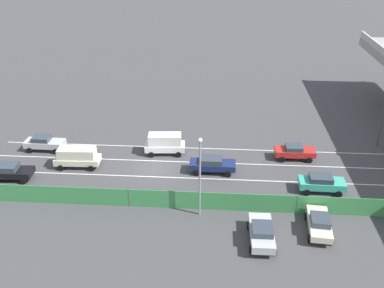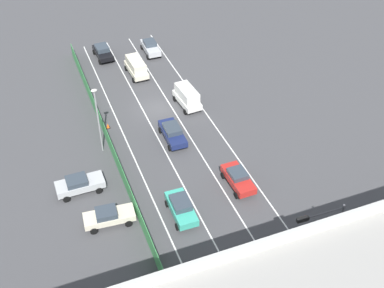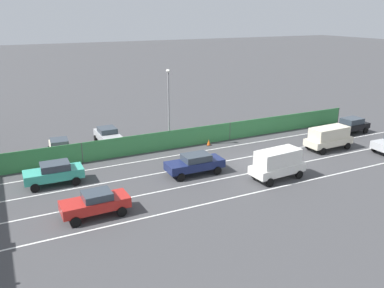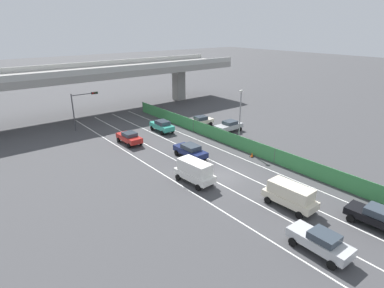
{
  "view_description": "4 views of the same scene",
  "coord_description": "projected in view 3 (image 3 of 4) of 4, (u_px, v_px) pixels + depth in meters",
  "views": [
    {
      "loc": [
        37.78,
        6.59,
        22.43
      ],
      "look_at": [
        -2.0,
        3.82,
        1.99
      ],
      "focal_mm": 39.72,
      "sensor_mm": 36.0,
      "label": 1
    },
    {
      "loc": [
        12.74,
        43.9,
        31.73
      ],
      "look_at": [
        -0.62,
        9.48,
        1.71
      ],
      "focal_mm": 45.09,
      "sensor_mm": 36.0,
      "label": 2
    },
    {
      "loc": [
        -26.51,
        19.57,
        12.38
      ],
      "look_at": [
        2.37,
        5.26,
        1.77
      ],
      "focal_mm": 37.65,
      "sensor_mm": 36.0,
      "label": 3
    },
    {
      "loc": [
        -21.52,
        -21.59,
        14.89
      ],
      "look_at": [
        1.54,
        7.37,
        1.04
      ],
      "focal_mm": 29.85,
      "sensor_mm": 36.0,
      "label": 4
    }
  ],
  "objects": [
    {
      "name": "lane_line_mid_right",
      "position": [
        186.0,
        168.0,
        33.45
      ],
      "size": [
        0.14,
        48.39,
        0.01
      ],
      "primitive_type": "cube",
      "color": "silver",
      "rests_on": "ground"
    },
    {
      "name": "car_sedan_black",
      "position": [
        350.0,
        125.0,
        42.85
      ],
      "size": [
        2.21,
        4.39,
        1.64
      ],
      "color": "black",
      "rests_on": "ground"
    },
    {
      "name": "lane_line_left_edge",
      "position": [
        226.0,
        199.0,
        27.92
      ],
      "size": [
        0.14,
        48.39,
        0.01
      ],
      "primitive_type": "cube",
      "color": "silver",
      "rests_on": "ground"
    },
    {
      "name": "parked_sedan_cream",
      "position": [
        60.0,
        147.0,
        35.92
      ],
      "size": [
        4.5,
        2.23,
        1.56
      ],
      "color": "beige",
      "rests_on": "ground"
    },
    {
      "name": "car_sedan_red",
      "position": [
        95.0,
        203.0,
        25.45
      ],
      "size": [
        2.01,
        4.29,
        1.61
      ],
      "color": "red",
      "rests_on": "ground"
    },
    {
      "name": "parked_wagon_silver",
      "position": [
        108.0,
        135.0,
        39.28
      ],
      "size": [
        4.43,
        2.07,
        1.63
      ],
      "color": "#B2B5B7",
      "rests_on": "ground"
    },
    {
      "name": "car_taxi_teal",
      "position": [
        54.0,
        173.0,
        30.09
      ],
      "size": [
        2.04,
        4.31,
        1.69
      ],
      "color": "teal",
      "rests_on": "ground"
    },
    {
      "name": "car_van_cream",
      "position": [
        329.0,
        137.0,
        37.76
      ],
      "size": [
        2.2,
        4.69,
        2.14
      ],
      "color": "beige",
      "rests_on": "ground"
    },
    {
      "name": "ground_plane",
      "position": [
        259.0,
        163.0,
        34.68
      ],
      "size": [
        300.0,
        300.0,
        0.0
      ],
      "primitive_type": "plane",
      "color": "#424244"
    },
    {
      "name": "lane_line_mid_left",
      "position": [
        204.0,
        182.0,
        30.69
      ],
      "size": [
        0.14,
        48.39,
        0.01
      ],
      "primitive_type": "cube",
      "color": "silver",
      "rests_on": "ground"
    },
    {
      "name": "green_fence",
      "position": [
        162.0,
        141.0,
        37.56
      ],
      "size": [
        0.1,
        44.49,
        1.8
      ],
      "color": "#3D8E4C",
      "rests_on": "ground"
    },
    {
      "name": "traffic_cone",
      "position": [
        209.0,
        143.0,
        39.15
      ],
      "size": [
        0.47,
        0.47,
        0.59
      ],
      "color": "orange",
      "rests_on": "ground"
    },
    {
      "name": "car_van_white",
      "position": [
        278.0,
        163.0,
        31.06
      ],
      "size": [
        2.3,
        4.48,
        2.31
      ],
      "color": "silver",
      "rests_on": "ground"
    },
    {
      "name": "car_sedan_navy",
      "position": [
        195.0,
        163.0,
        32.05
      ],
      "size": [
        2.04,
        4.69,
        1.64
      ],
      "color": "navy",
      "rests_on": "ground"
    },
    {
      "name": "street_lamp",
      "position": [
        169.0,
        101.0,
        37.52
      ],
      "size": [
        0.6,
        0.36,
        7.41
      ],
      "color": "gray",
      "rests_on": "ground"
    },
    {
      "name": "lane_line_right_edge",
      "position": [
        170.0,
        156.0,
        36.22
      ],
      "size": [
        0.14,
        48.39,
        0.01
      ],
      "primitive_type": "cube",
      "color": "silver",
      "rests_on": "ground"
    }
  ]
}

